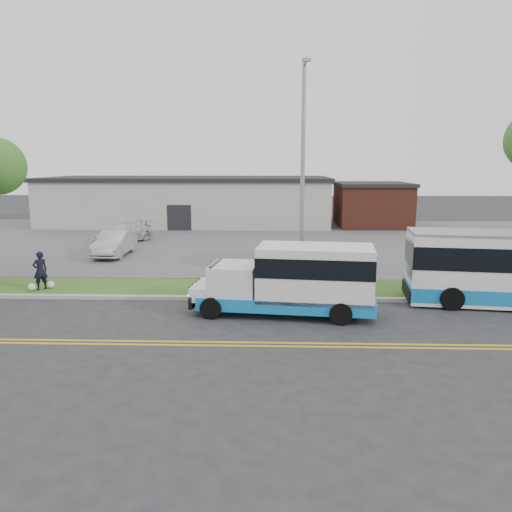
{
  "coord_description": "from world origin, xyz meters",
  "views": [
    {
      "loc": [
        1.77,
        -18.74,
        5.54
      ],
      "look_at": [
        1.03,
        2.47,
        1.6
      ],
      "focal_mm": 35.0,
      "sensor_mm": 36.0,
      "label": 1
    }
  ],
  "objects_px": {
    "pedestrian": "(40,270)",
    "parked_car_b": "(123,233)",
    "shuttle_bus": "(297,278)",
    "parked_car_a": "(114,243)",
    "streetlight_near": "(303,171)"
  },
  "relations": [
    {
      "from": "shuttle_bus",
      "to": "pedestrian",
      "type": "bearing_deg",
      "value": 171.57
    },
    {
      "from": "shuttle_bus",
      "to": "streetlight_near",
      "type": "bearing_deg",
      "value": 90.88
    },
    {
      "from": "shuttle_bus",
      "to": "parked_car_b",
      "type": "xyz_separation_m",
      "value": [
        -11.35,
        16.19,
        -0.6
      ]
    },
    {
      "from": "streetlight_near",
      "to": "parked_car_b",
      "type": "relative_size",
      "value": 2.01
    },
    {
      "from": "pedestrian",
      "to": "streetlight_near",
      "type": "bearing_deg",
      "value": 138.8
    },
    {
      "from": "streetlight_near",
      "to": "pedestrian",
      "type": "height_order",
      "value": "streetlight_near"
    },
    {
      "from": "pedestrian",
      "to": "parked_car_b",
      "type": "height_order",
      "value": "pedestrian"
    },
    {
      "from": "pedestrian",
      "to": "parked_car_a",
      "type": "height_order",
      "value": "pedestrian"
    },
    {
      "from": "pedestrian",
      "to": "parked_car_b",
      "type": "bearing_deg",
      "value": -132.58
    },
    {
      "from": "shuttle_bus",
      "to": "parked_car_b",
      "type": "distance_m",
      "value": 19.78
    },
    {
      "from": "parked_car_a",
      "to": "parked_car_b",
      "type": "distance_m",
      "value": 5.1
    },
    {
      "from": "parked_car_b",
      "to": "shuttle_bus",
      "type": "bearing_deg",
      "value": -28.19
    },
    {
      "from": "pedestrian",
      "to": "shuttle_bus",
      "type": "bearing_deg",
      "value": 121.09
    },
    {
      "from": "shuttle_bus",
      "to": "parked_car_b",
      "type": "bearing_deg",
      "value": 131.63
    },
    {
      "from": "streetlight_near",
      "to": "parked_car_b",
      "type": "bearing_deg",
      "value": 132.68
    }
  ]
}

